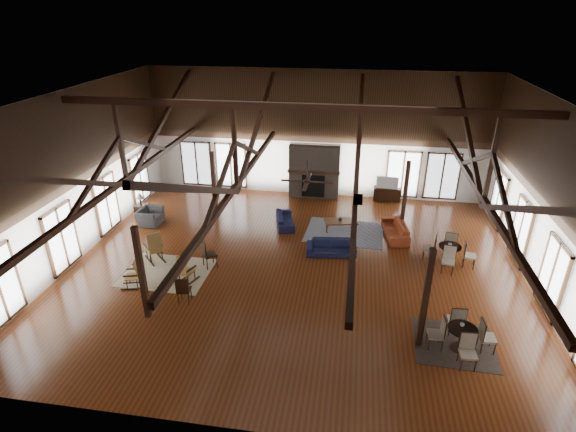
% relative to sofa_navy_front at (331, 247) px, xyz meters
% --- Properties ---
extents(floor, '(16.00, 16.00, 0.00)m').
position_rel_sofa_navy_front_xyz_m(floor, '(-1.24, -1.13, -0.27)').
color(floor, '#572F12').
rests_on(floor, ground).
extents(ceiling, '(16.00, 14.00, 0.02)m').
position_rel_sofa_navy_front_xyz_m(ceiling, '(-1.24, -1.13, 5.73)').
color(ceiling, black).
rests_on(ceiling, wall_back).
extents(wall_back, '(16.00, 0.02, 6.00)m').
position_rel_sofa_navy_front_xyz_m(wall_back, '(-1.24, 5.87, 2.73)').
color(wall_back, white).
rests_on(wall_back, floor).
extents(wall_front, '(16.00, 0.02, 6.00)m').
position_rel_sofa_navy_front_xyz_m(wall_front, '(-1.24, -8.13, 2.73)').
color(wall_front, white).
rests_on(wall_front, floor).
extents(wall_left, '(0.02, 14.00, 6.00)m').
position_rel_sofa_navy_front_xyz_m(wall_left, '(-9.24, -1.13, 2.73)').
color(wall_left, white).
rests_on(wall_left, floor).
extents(wall_right, '(0.02, 14.00, 6.00)m').
position_rel_sofa_navy_front_xyz_m(wall_right, '(6.76, -1.13, 2.73)').
color(wall_right, white).
rests_on(wall_right, floor).
extents(roof_truss, '(15.60, 14.07, 3.14)m').
position_rel_sofa_navy_front_xyz_m(roof_truss, '(-1.24, -1.13, 3.76)').
color(roof_truss, black).
rests_on(roof_truss, wall_back).
extents(post_grid, '(8.16, 7.16, 3.05)m').
position_rel_sofa_navy_front_xyz_m(post_grid, '(-1.24, -1.13, 1.25)').
color(post_grid, black).
rests_on(post_grid, floor).
extents(fireplace, '(2.50, 0.69, 2.60)m').
position_rel_sofa_navy_front_xyz_m(fireplace, '(-1.24, 5.54, 1.02)').
color(fireplace, brown).
rests_on(fireplace, floor).
extents(ceiling_fan, '(1.60, 1.60, 0.75)m').
position_rel_sofa_navy_front_xyz_m(ceiling_fan, '(-0.74, -2.13, 3.46)').
color(ceiling_fan, black).
rests_on(ceiling_fan, roof_truss).
extents(sofa_navy_front, '(1.94, 0.94, 0.55)m').
position_rel_sofa_navy_front_xyz_m(sofa_navy_front, '(0.00, 0.00, 0.00)').
color(sofa_navy_front, '#141837').
rests_on(sofa_navy_front, floor).
extents(sofa_navy_left, '(1.83, 1.08, 0.50)m').
position_rel_sofa_navy_front_xyz_m(sofa_navy_left, '(-2.12, 2.16, -0.02)').
color(sofa_navy_left, '#141839').
rests_on(sofa_navy_left, floor).
extents(sofa_orange, '(2.11, 1.08, 0.59)m').
position_rel_sofa_navy_front_xyz_m(sofa_orange, '(2.48, 1.87, 0.02)').
color(sofa_orange, maroon).
rests_on(sofa_orange, floor).
extents(coffee_table, '(1.44, 0.93, 0.51)m').
position_rel_sofa_navy_front_xyz_m(coffee_table, '(0.26, 1.90, 0.18)').
color(coffee_table, brown).
rests_on(coffee_table, floor).
extents(vase, '(0.18, 0.18, 0.19)m').
position_rel_sofa_navy_front_xyz_m(vase, '(0.23, 1.88, 0.33)').
color(vase, '#B2B2B2').
rests_on(vase, coffee_table).
extents(armchair, '(1.09, 0.97, 0.67)m').
position_rel_sofa_navy_front_xyz_m(armchair, '(-7.89, 1.41, 0.06)').
color(armchair, '#2D2D2F').
rests_on(armchair, floor).
extents(side_table_lamp, '(0.48, 0.48, 1.24)m').
position_rel_sofa_navy_front_xyz_m(side_table_lamp, '(-8.47, 1.85, 0.19)').
color(side_table_lamp, black).
rests_on(side_table_lamp, floor).
extents(rocking_chair_a, '(0.98, 0.99, 1.18)m').
position_rel_sofa_navy_front_xyz_m(rocking_chair_a, '(-6.36, -1.53, 0.28)').
color(rocking_chair_a, olive).
rests_on(rocking_chair_a, floor).
extents(rocking_chair_b, '(0.68, 0.91, 1.04)m').
position_rel_sofa_navy_front_xyz_m(rocking_chair_b, '(-4.77, -2.73, 0.22)').
color(rocking_chair_b, olive).
rests_on(rocking_chair_b, floor).
extents(rocking_chair_c, '(0.87, 0.60, 1.01)m').
position_rel_sofa_navy_front_xyz_m(rocking_chair_c, '(-6.32, -3.18, 0.20)').
color(rocking_chair_c, olive).
rests_on(rocking_chair_c, floor).
extents(side_chair_a, '(0.64, 0.64, 1.08)m').
position_rel_sofa_navy_front_xyz_m(side_chair_a, '(-4.33, -1.65, 0.36)').
color(side_chair_a, black).
rests_on(side_chair_a, floor).
extents(side_chair_b, '(0.45, 0.45, 0.96)m').
position_rel_sofa_navy_front_xyz_m(side_chair_b, '(-4.39, -3.84, 0.28)').
color(side_chair_b, black).
rests_on(side_chair_b, floor).
extents(cafe_table_near, '(1.84, 1.84, 0.95)m').
position_rel_sofa_navy_front_xyz_m(cafe_table_near, '(3.85, -4.65, 0.20)').
color(cafe_table_near, black).
rests_on(cafe_table_near, floor).
extents(cafe_table_far, '(1.90, 1.90, 0.97)m').
position_rel_sofa_navy_front_xyz_m(cafe_table_far, '(4.28, 0.01, 0.21)').
color(cafe_table_far, black).
rests_on(cafe_table_far, floor).
extents(cup_near, '(0.15, 0.15, 0.09)m').
position_rel_sofa_navy_front_xyz_m(cup_near, '(3.84, -4.56, 0.46)').
color(cup_near, '#B2B2B2').
rests_on(cup_near, cafe_table_near).
extents(cup_far, '(0.16, 0.16, 0.10)m').
position_rel_sofa_navy_front_xyz_m(cup_far, '(4.26, 0.02, 0.48)').
color(cup_far, '#B2B2B2').
rests_on(cup_far, cafe_table_far).
extents(tv_console, '(1.26, 0.47, 0.63)m').
position_rel_sofa_navy_front_xyz_m(tv_console, '(2.29, 5.62, 0.04)').
color(tv_console, black).
rests_on(tv_console, floor).
extents(television, '(1.04, 0.21, 0.59)m').
position_rel_sofa_navy_front_xyz_m(television, '(2.27, 5.62, 0.65)').
color(television, '#B2B2B2').
rests_on(television, tv_console).
extents(rug_tan, '(3.01, 2.39, 0.01)m').
position_rel_sofa_navy_front_xyz_m(rug_tan, '(-5.64, -2.22, -0.27)').
color(rug_tan, tan).
rests_on(rug_tan, floor).
extents(rug_navy, '(3.30, 2.57, 0.01)m').
position_rel_sofa_navy_front_xyz_m(rug_navy, '(0.43, 1.85, -0.27)').
color(rug_navy, '#182144').
rests_on(rug_navy, floor).
extents(rug_dark, '(2.24, 2.06, 0.01)m').
position_rel_sofa_navy_front_xyz_m(rug_dark, '(3.74, -4.49, -0.27)').
color(rug_dark, black).
rests_on(rug_dark, floor).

